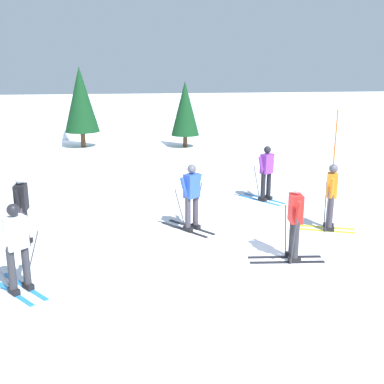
{
  "coord_description": "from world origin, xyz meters",
  "views": [
    {
      "loc": [
        -2.1,
        -9.09,
        4.08
      ],
      "look_at": [
        -0.38,
        2.37,
        0.9
      ],
      "focal_mm": 43.55,
      "sensor_mm": 36.0,
      "label": 1
    }
  ],
  "objects_px": {
    "skier_red": "(295,220)",
    "skier_purple": "(266,172)",
    "skier_blue": "(191,196)",
    "conifer_far_left": "(81,100)",
    "skier_white": "(16,246)",
    "conifer_far_centre": "(185,109)",
    "skier_black": "(22,208)",
    "skier_orange": "(331,195)",
    "trail_marker_pole": "(335,143)"
  },
  "relations": [
    {
      "from": "skier_red",
      "to": "skier_purple",
      "type": "relative_size",
      "value": 1.0
    },
    {
      "from": "skier_purple",
      "to": "skier_blue",
      "type": "bearing_deg",
      "value": -139.03
    },
    {
      "from": "skier_red",
      "to": "conifer_far_left",
      "type": "relative_size",
      "value": 0.43
    },
    {
      "from": "skier_white",
      "to": "conifer_far_left",
      "type": "relative_size",
      "value": 0.43
    },
    {
      "from": "conifer_far_left",
      "to": "skier_red",
      "type": "bearing_deg",
      "value": -70.06
    },
    {
      "from": "skier_red",
      "to": "conifer_far_centre",
      "type": "xyz_separation_m",
      "value": [
        -0.37,
        14.47,
        1.04
      ]
    },
    {
      "from": "skier_purple",
      "to": "conifer_far_centre",
      "type": "height_order",
      "value": "conifer_far_centre"
    },
    {
      "from": "skier_black",
      "to": "conifer_far_left",
      "type": "xyz_separation_m",
      "value": [
        0.35,
        13.5,
        1.47
      ]
    },
    {
      "from": "skier_black",
      "to": "conifer_far_centre",
      "type": "relative_size",
      "value": 0.52
    },
    {
      "from": "skier_purple",
      "to": "conifer_far_left",
      "type": "bearing_deg",
      "value": 120.41
    },
    {
      "from": "skier_blue",
      "to": "skier_black",
      "type": "distance_m",
      "value": 4.02
    },
    {
      "from": "skier_red",
      "to": "skier_black",
      "type": "height_order",
      "value": "same"
    },
    {
      "from": "skier_orange",
      "to": "skier_red",
      "type": "height_order",
      "value": "same"
    },
    {
      "from": "skier_purple",
      "to": "skier_white",
      "type": "distance_m",
      "value": 8.12
    },
    {
      "from": "skier_orange",
      "to": "skier_white",
      "type": "xyz_separation_m",
      "value": [
        -7.1,
        -2.35,
        -0.0
      ]
    },
    {
      "from": "skier_orange",
      "to": "skier_white",
      "type": "relative_size",
      "value": 1.0
    },
    {
      "from": "skier_black",
      "to": "conifer_far_left",
      "type": "relative_size",
      "value": 0.43
    },
    {
      "from": "conifer_far_left",
      "to": "conifer_far_centre",
      "type": "relative_size",
      "value": 1.21
    },
    {
      "from": "skier_purple",
      "to": "trail_marker_pole",
      "type": "distance_m",
      "value": 4.61
    },
    {
      "from": "skier_white",
      "to": "conifer_far_centre",
      "type": "bearing_deg",
      "value": 71.25
    },
    {
      "from": "skier_orange",
      "to": "skier_blue",
      "type": "distance_m",
      "value": 3.5
    },
    {
      "from": "skier_purple",
      "to": "skier_black",
      "type": "bearing_deg",
      "value": -157.42
    },
    {
      "from": "skier_black",
      "to": "conifer_far_left",
      "type": "height_order",
      "value": "conifer_far_left"
    },
    {
      "from": "skier_blue",
      "to": "conifer_far_centre",
      "type": "relative_size",
      "value": 0.52
    },
    {
      "from": "skier_red",
      "to": "skier_white",
      "type": "bearing_deg",
      "value": -173.29
    },
    {
      "from": "skier_red",
      "to": "skier_black",
      "type": "relative_size",
      "value": 1.0
    },
    {
      "from": "skier_orange",
      "to": "skier_black",
      "type": "xyz_separation_m",
      "value": [
        -7.46,
        0.02,
        -0.0
      ]
    },
    {
      "from": "skier_red",
      "to": "conifer_far_left",
      "type": "bearing_deg",
      "value": 109.94
    },
    {
      "from": "skier_black",
      "to": "skier_orange",
      "type": "bearing_deg",
      "value": -0.19
    },
    {
      "from": "skier_purple",
      "to": "trail_marker_pole",
      "type": "xyz_separation_m",
      "value": [
        3.56,
        2.9,
        0.33
      ]
    },
    {
      "from": "skier_orange",
      "to": "trail_marker_pole",
      "type": "xyz_separation_m",
      "value": [
        2.75,
        5.69,
        0.33
      ]
    },
    {
      "from": "skier_purple",
      "to": "conifer_far_centre",
      "type": "bearing_deg",
      "value": 96.58
    },
    {
      "from": "skier_red",
      "to": "conifer_far_left",
      "type": "xyz_separation_m",
      "value": [
        -5.52,
        15.23,
        1.47
      ]
    },
    {
      "from": "skier_purple",
      "to": "skier_white",
      "type": "bearing_deg",
      "value": -140.7
    },
    {
      "from": "skier_blue",
      "to": "skier_red",
      "type": "xyz_separation_m",
      "value": [
        1.88,
        -2.19,
        -0.0
      ]
    },
    {
      "from": "conifer_far_centre",
      "to": "skier_red",
      "type": "bearing_deg",
      "value": -88.52
    },
    {
      "from": "conifer_far_left",
      "to": "skier_blue",
      "type": "bearing_deg",
      "value": -74.38
    },
    {
      "from": "conifer_far_left",
      "to": "skier_white",
      "type": "bearing_deg",
      "value": -89.94
    },
    {
      "from": "skier_red",
      "to": "trail_marker_pole",
      "type": "height_order",
      "value": "trail_marker_pole"
    },
    {
      "from": "skier_orange",
      "to": "trail_marker_pole",
      "type": "distance_m",
      "value": 6.33
    },
    {
      "from": "skier_orange",
      "to": "conifer_far_left",
      "type": "xyz_separation_m",
      "value": [
        -7.11,
        13.52,
        1.47
      ]
    },
    {
      "from": "skier_white",
      "to": "skier_blue",
      "type": "bearing_deg",
      "value": 38.02
    },
    {
      "from": "skier_red",
      "to": "skier_white",
      "type": "xyz_separation_m",
      "value": [
        -5.51,
        -0.65,
        -0.0
      ]
    },
    {
      "from": "skier_blue",
      "to": "trail_marker_pole",
      "type": "relative_size",
      "value": 0.69
    },
    {
      "from": "trail_marker_pole",
      "to": "conifer_far_centre",
      "type": "distance_m",
      "value": 8.53
    },
    {
      "from": "skier_blue",
      "to": "skier_red",
      "type": "height_order",
      "value": "same"
    },
    {
      "from": "skier_red",
      "to": "skier_white",
      "type": "relative_size",
      "value": 1.0
    },
    {
      "from": "skier_white",
      "to": "trail_marker_pole",
      "type": "xyz_separation_m",
      "value": [
        9.85,
        8.04,
        0.33
      ]
    },
    {
      "from": "skier_orange",
      "to": "conifer_far_left",
      "type": "bearing_deg",
      "value": 117.74
    },
    {
      "from": "trail_marker_pole",
      "to": "conifer_far_centre",
      "type": "bearing_deg",
      "value": 123.66
    }
  ]
}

